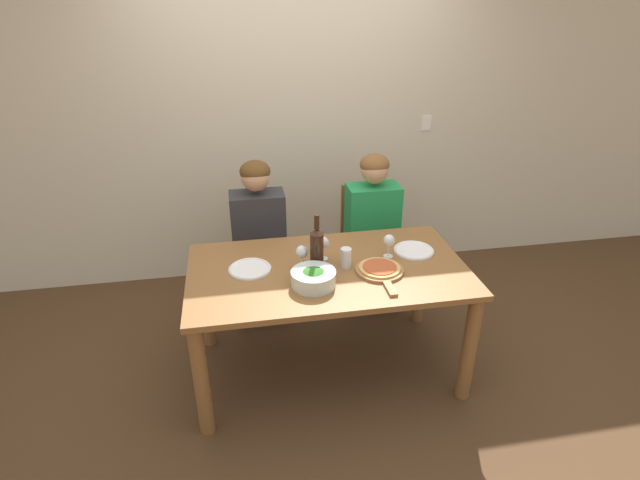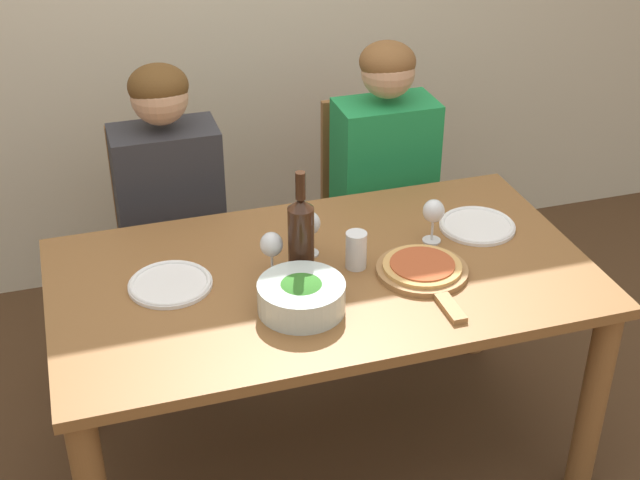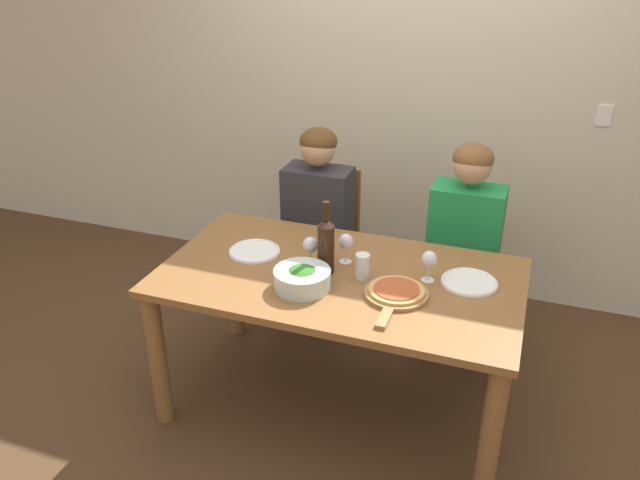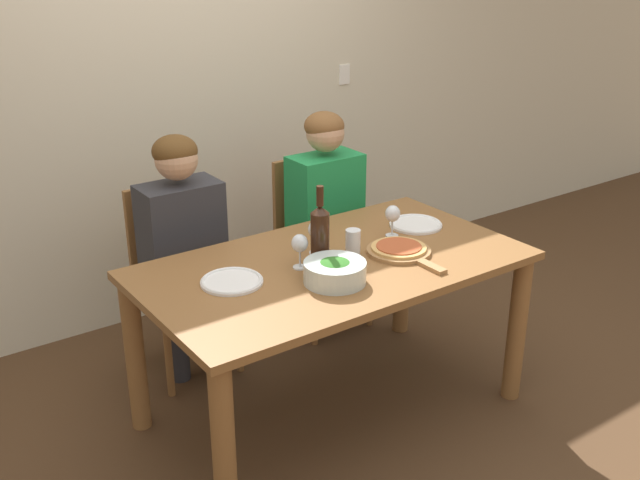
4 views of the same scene
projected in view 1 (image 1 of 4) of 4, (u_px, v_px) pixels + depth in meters
The scene contains 16 objects.
ground_plane at pixel (327, 367), 3.31m from camera, with size 40.00×40.00×0.00m, color #4C331E.
back_wall at pixel (294, 116), 3.95m from camera, with size 10.00×0.06×2.70m.
dining_table at pixel (328, 286), 3.03m from camera, with size 1.66×0.92×0.76m.
chair_left at pixel (259, 250), 3.74m from camera, with size 0.42×0.42×0.93m.
chair_right at pixel (368, 241), 3.88m from camera, with size 0.42×0.42×0.93m.
person_woman at pixel (259, 228), 3.54m from camera, with size 0.47×0.51×1.21m.
person_man at pixel (373, 219), 3.67m from camera, with size 0.47×0.51×1.21m.
wine_bottle at pixel (317, 248), 2.90m from camera, with size 0.08×0.08×0.35m.
broccoli_bowl at pixel (313, 278), 2.78m from camera, with size 0.25×0.25×0.10m.
dinner_plate_left at pixel (250, 269), 2.95m from camera, with size 0.25×0.25×0.02m.
dinner_plate_right at pixel (414, 250), 3.16m from camera, with size 0.25×0.25×0.02m.
pizza_on_board at pixel (380, 270), 2.92m from camera, with size 0.28×0.42×0.04m.
wine_glass_left at pixel (302, 253), 2.92m from camera, with size 0.07×0.07×0.15m.
wine_glass_right at pixel (389, 242), 3.05m from camera, with size 0.07×0.07×0.15m.
wine_glass_centre at pixel (323, 244), 3.02m from camera, with size 0.07×0.07×0.15m.
water_tumbler at pixel (346, 257), 2.96m from camera, with size 0.07×0.07×0.12m.
Camera 1 is at (-0.51, -2.53, 2.24)m, focal length 28.00 mm.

